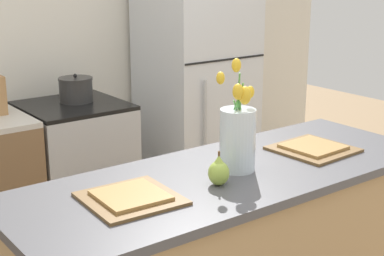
# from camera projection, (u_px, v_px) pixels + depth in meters

# --- Properties ---
(back_wall) EXTENTS (5.20, 0.08, 2.70)m
(back_wall) POSITION_uv_depth(u_px,v_px,m) (26.00, 23.00, 3.72)
(back_wall) COLOR silver
(back_wall) RESTS_ON ground_plane
(stove_range) EXTENTS (0.60, 0.61, 0.89)m
(stove_range) POSITION_uv_depth(u_px,v_px,m) (77.00, 172.00, 3.71)
(stove_range) COLOR #B2B5B7
(stove_range) RESTS_ON ground_plane
(refrigerator) EXTENTS (0.68, 0.67, 1.79)m
(refrigerator) POSITION_uv_depth(u_px,v_px,m) (196.00, 84.00, 4.14)
(refrigerator) COLOR silver
(refrigerator) RESTS_ON ground_plane
(flower_vase) EXTENTS (0.15, 0.14, 0.43)m
(flower_vase) POSITION_uv_depth(u_px,v_px,m) (238.00, 136.00, 2.27)
(flower_vase) COLOR silver
(flower_vase) RESTS_ON kitchen_island
(pear_figurine) EXTENTS (0.08, 0.08, 0.13)m
(pear_figurine) POSITION_uv_depth(u_px,v_px,m) (219.00, 172.00, 2.14)
(pear_figurine) COLOR #9EBC47
(pear_figurine) RESTS_ON kitchen_island
(plate_setting_left) EXTENTS (0.32, 0.32, 0.02)m
(plate_setting_left) POSITION_uv_depth(u_px,v_px,m) (131.00, 197.00, 2.01)
(plate_setting_left) COLOR brown
(plate_setting_left) RESTS_ON kitchen_island
(plate_setting_right) EXTENTS (0.32, 0.32, 0.02)m
(plate_setting_right) POSITION_uv_depth(u_px,v_px,m) (313.00, 148.00, 2.54)
(plate_setting_right) COLOR brown
(plate_setting_right) RESTS_ON kitchen_island
(cooking_pot) EXTENTS (0.21, 0.21, 0.18)m
(cooking_pot) POSITION_uv_depth(u_px,v_px,m) (76.00, 90.00, 3.63)
(cooking_pot) COLOR #2D2D2D
(cooking_pot) RESTS_ON stove_range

